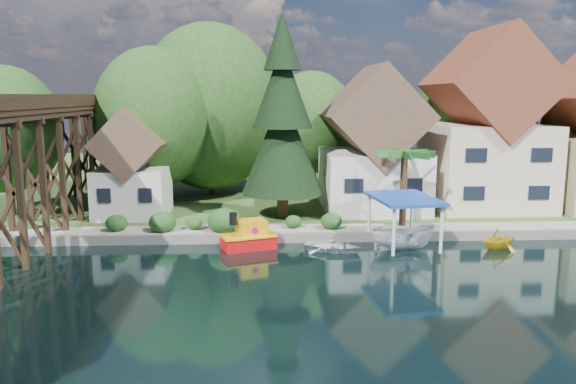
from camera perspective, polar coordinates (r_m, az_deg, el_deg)
The scene contains 16 objects.
ground at distance 28.17m, azimuth 0.68°, elevation -9.34°, with size 140.00×140.00×0.00m, color black.
bank at distance 61.24m, azimuth -1.29°, elevation 1.38°, with size 140.00×52.00×0.50m, color #334E1F.
seawall at distance 36.14m, azimuth 6.25°, elevation -4.55°, with size 60.00×0.40×0.62m, color slate.
promenade at distance 37.69m, azimuth 8.96°, elevation -3.67°, with size 50.00×2.60×0.06m, color gray.
trestle_bridge at distance 35.02m, azimuth -27.04°, elevation 2.36°, with size 4.12×44.18×9.30m.
house_left at distance 43.62m, azimuth 8.62°, elevation 4.31°, with size 7.64×8.64×11.02m.
house_center at distance 46.62m, azimuth 19.50°, elevation 5.79°, with size 8.65×9.18×13.89m.
shed at distance 42.44m, azimuth -15.57°, elevation 2.13°, with size 5.09×5.40×7.85m.
bg_trees at distance 47.92m, azimuth 0.31°, elevation 7.49°, with size 49.90×13.30×10.57m.
shrubs at distance 36.81m, azimuth -7.39°, elevation -2.83°, with size 15.76×2.47×1.70m.
conifer at distance 39.93m, azimuth -0.57°, elevation 7.26°, with size 5.87×5.87×14.45m.
palm_tree at distance 38.03m, azimuth 11.77°, elevation 3.58°, with size 4.61×4.61×5.44m.
tugboat at distance 34.35m, azimuth -3.98°, elevation -4.60°, with size 3.65×2.74×2.36m.
boat_white_a at distance 33.93m, azimuth 4.55°, elevation -5.40°, with size 2.46×3.44×0.71m, color silver.
boat_canopy at distance 34.55m, azimuth 11.60°, elevation -3.51°, with size 4.24×5.44×3.25m.
boat_yellow at distance 36.58m, azimuth 20.65°, elevation -4.35°, with size 2.25×2.60×1.37m, color gold.
Camera 1 is at (-1.67, -26.55, 9.26)m, focal length 35.00 mm.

